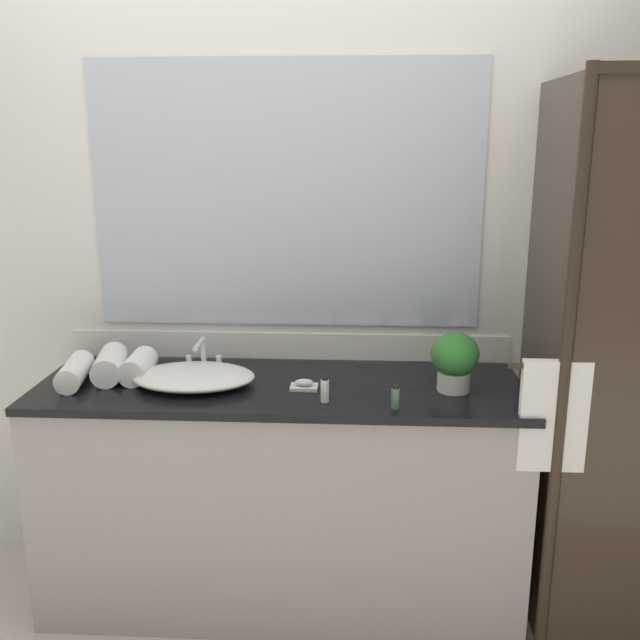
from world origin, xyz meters
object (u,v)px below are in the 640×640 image
faucet (203,359)px  potted_plant (455,358)px  rolled_towel_middle (110,365)px  amenity_bottle_lotion (395,397)px  rolled_towel_near_edge (75,372)px  amenity_bottle_shampoo (325,390)px  sink_basin (194,377)px  rolled_towel_far_edge (138,366)px  soap_dish (304,385)px

faucet → potted_plant: (0.95, -0.17, 0.07)m
faucet → rolled_towel_middle: 0.35m
amenity_bottle_lotion → rolled_towel_near_edge: size_ratio=0.32×
amenity_bottle_shampoo → rolled_towel_middle: 0.85m
sink_basin → faucet: size_ratio=2.66×
amenity_bottle_lotion → rolled_towel_middle: rolled_towel_middle is taller
faucet → potted_plant: bearing=-10.1°
sink_basin → rolled_towel_far_edge: 0.23m
rolled_towel_near_edge → rolled_towel_far_edge: rolled_towel_far_edge is taller
amenity_bottle_shampoo → potted_plant: bearing=16.7°
rolled_towel_middle → rolled_towel_near_edge: bearing=-149.1°
amenity_bottle_lotion → rolled_towel_near_edge: rolled_towel_near_edge is taller
sink_basin → soap_dish: sink_basin is taller
rolled_towel_far_edge → potted_plant: bearing=-2.9°
soap_dish → rolled_towel_middle: rolled_towel_middle is taller
soap_dish → rolled_towel_far_edge: rolled_towel_far_edge is taller
potted_plant → amenity_bottle_lotion: 0.30m
soap_dish → amenity_bottle_shampoo: 0.15m
faucet → soap_dish: 0.45m
rolled_towel_near_edge → rolled_towel_middle: size_ratio=1.03×
potted_plant → faucet: bearing=169.9°
rolled_towel_near_edge → potted_plant: bearing=0.2°
faucet → amenity_bottle_lotion: size_ratio=2.05×
faucet → rolled_towel_far_edge: (-0.22, -0.11, 0.00)m
rolled_towel_far_edge → amenity_bottle_shampoo: bearing=-15.4°
potted_plant → soap_dish: potted_plant is taller
potted_plant → soap_dish: (-0.54, -0.01, -0.11)m
potted_plant → sink_basin: bearing=179.5°
soap_dish → amenity_bottle_lotion: 0.37m
sink_basin → rolled_towel_far_edge: (-0.22, 0.05, 0.02)m
faucet → sink_basin: bearing=-90.0°
soap_dish → rolled_towel_far_edge: (-0.63, 0.07, 0.04)m
sink_basin → amenity_bottle_shampoo: 0.51m
sink_basin → rolled_towel_middle: rolled_towel_middle is taller
sink_basin → amenity_bottle_lotion: size_ratio=5.45×
potted_plant → amenity_bottle_shampoo: bearing=-163.3°
rolled_towel_near_edge → faucet: bearing=21.3°
rolled_towel_middle → potted_plant: bearing=-2.7°
sink_basin → rolled_towel_middle: 0.34m
faucet → amenity_bottle_lotion: 0.81m
amenity_bottle_lotion → rolled_towel_middle: bearing=166.9°
faucet → amenity_bottle_shampoo: bearing=-31.9°
faucet → soap_dish: size_ratio=1.70×
soap_dish → rolled_towel_far_edge: size_ratio=0.47×
amenity_bottle_lotion → rolled_towel_middle: size_ratio=0.33×
amenity_bottle_lotion → soap_dish: bearing=151.7°
potted_plant → amenity_bottle_lotion: size_ratio=2.62×
faucet → amenity_bottle_lotion: (0.73, -0.35, -0.01)m
potted_plant → rolled_towel_near_edge: bearing=-179.8°
potted_plant → amenity_bottle_shampoo: (-0.46, -0.14, -0.08)m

